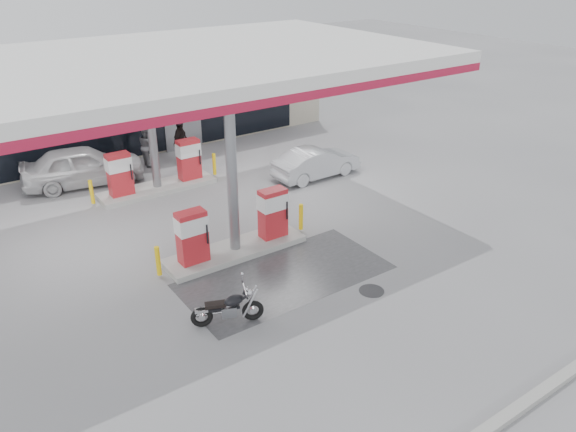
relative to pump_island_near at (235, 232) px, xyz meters
name	(u,v)px	position (x,y,z in m)	size (l,w,h in m)	color
ground	(271,281)	(0.00, -2.00, -0.71)	(90.00, 90.00, 0.00)	gray
wet_patch	(286,276)	(0.50, -2.00, -0.71)	(6.00, 3.00, 0.00)	#4C4C4F
drain_cover	(372,291)	(2.00, -4.00, -0.71)	(0.70, 0.70, 0.01)	#38383A
store_building	(87,98)	(0.01, 13.94, 1.30)	(22.00, 8.22, 4.00)	beige
canopy	(180,64)	(0.00, 3.00, 4.56)	(16.00, 10.02, 5.51)	silver
pump_island_near	(235,232)	(0.00, 0.00, 0.00)	(5.14, 1.30, 1.78)	#9E9E99
pump_island_far	(156,173)	(0.00, 6.00, 0.00)	(5.14, 1.30, 1.78)	#9E9E99
parked_motorcycle	(229,309)	(-1.93, -3.01, -0.29)	(1.76, 0.98, 0.95)	black
sedan_white	(83,166)	(-2.12, 8.20, 0.08)	(1.86, 4.62, 1.58)	silver
attendant	(148,146)	(0.81, 8.80, 0.14)	(0.83, 0.65, 1.71)	#5D5D62
hatchback_silver	(316,163)	(5.90, 3.60, -0.10)	(1.30, 3.73, 1.23)	#AFB2B8
biker_walking	(181,142)	(2.08, 8.20, 0.25)	(1.13, 0.47, 1.92)	black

